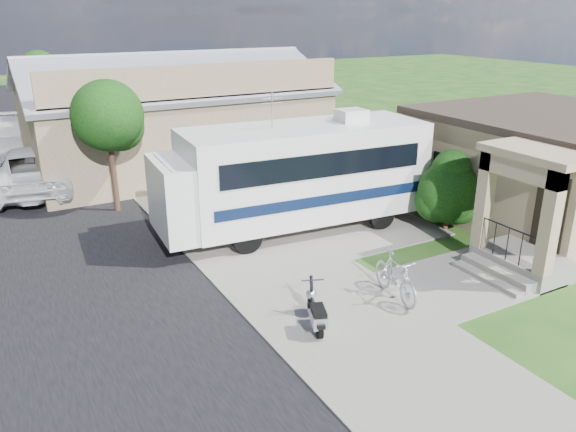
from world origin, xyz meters
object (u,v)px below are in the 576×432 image
motorhome (295,173)px  garden_hose (472,263)px  shrub (449,189)px  bicycle (395,279)px  pickup_truck (35,168)px  scooter (316,313)px  van (5,138)px

motorhome → garden_hose: size_ratio=20.07×
shrub → garden_hose: size_ratio=6.10×
bicycle → motorhome: bearing=95.6°
motorhome → pickup_truck: bearing=132.3°
scooter → bicycle: bearing=26.8°
shrub → pickup_truck: shrub is taller
scooter → garden_hose: bearing=28.5°
motorhome → van: 17.16m
scooter → pickup_truck: pickup_truck is taller
bicycle → van: bearing=117.2°
pickup_truck → van: size_ratio=1.07×
shrub → van: (-11.68, 17.82, -0.50)m
motorhome → garden_hose: 5.92m
bicycle → shrub: bearing=41.2°
garden_hose → van: bearing=117.1°
shrub → scooter: size_ratio=1.87×
pickup_truck → scooter: bearing=116.7°
bicycle → garden_hose: bearing=16.9°
motorhome → van: motorhome is taller
scooter → motorhome: bearing=85.7°
shrub → scooter: shrub is taller
motorhome → shrub: bearing=-25.3°
motorhome → shrub: motorhome is taller
shrub → bicycle: (-4.49, -2.92, -0.79)m
shrub → motorhome: bearing=150.7°
shrub → scooter: 7.64m
motorhome → shrub: size_ratio=3.29×
pickup_truck → bicycle: bearing=125.6°
bicycle → garden_hose: size_ratio=4.36×
van → bicycle: bearing=-59.7°
bicycle → pickup_truck: size_ratio=0.30×
motorhome → garden_hose: motorhome is taller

